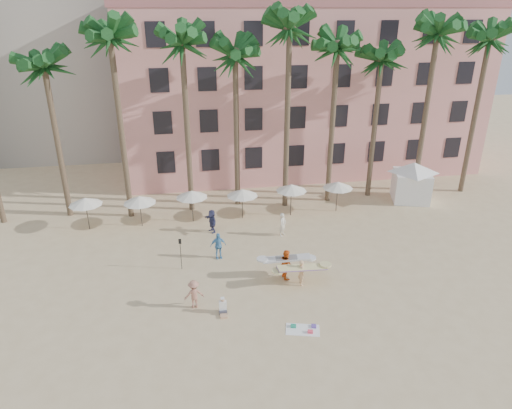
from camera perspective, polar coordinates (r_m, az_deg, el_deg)
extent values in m
plane|color=#D1B789|center=(26.85, 4.33, -12.84)|extent=(120.00, 120.00, 0.00)
cube|color=pink|center=(49.20, 5.45, 14.22)|extent=(35.00, 14.00, 16.00)
cylinder|color=brown|center=(38.90, -23.51, 6.85)|extent=(0.44, 0.44, 12.00)
cylinder|color=brown|center=(36.78, -16.47, 8.59)|extent=(0.44, 0.44, 14.00)
cylinder|color=brown|center=(37.06, -8.58, 9.00)|extent=(0.44, 0.44, 13.50)
cylinder|color=brown|center=(37.94, -2.45, 8.80)|extent=(0.44, 0.44, 12.50)
cylinder|color=brown|center=(37.44, 3.90, 10.15)|extent=(0.44, 0.44, 14.50)
cylinder|color=brown|center=(39.19, 9.48, 9.36)|extent=(0.44, 0.44, 13.00)
cylinder|color=brown|center=(41.20, 14.55, 8.91)|extent=(0.44, 0.44, 12.00)
cylinder|color=brown|center=(41.90, 20.32, 9.85)|extent=(0.44, 0.44, 14.00)
cylinder|color=brown|center=(45.01, 25.61, 9.55)|extent=(0.44, 0.44, 13.50)
cylinder|color=#332B23|center=(37.24, -20.33, -1.17)|extent=(0.07, 0.07, 2.50)
cone|color=white|center=(36.82, -20.57, 0.38)|extent=(2.50, 2.50, 0.55)
cylinder|color=#332B23|center=(36.57, -14.20, -0.91)|extent=(0.07, 0.07, 2.40)
cone|color=white|center=(36.16, -14.37, 0.61)|extent=(2.50, 2.50, 0.55)
cylinder|color=#332B23|center=(36.58, -7.95, -0.30)|extent=(0.07, 0.07, 2.50)
cone|color=white|center=(36.15, -8.05, 1.30)|extent=(2.50, 2.50, 0.55)
cylinder|color=#332B23|center=(36.79, -1.72, -0.01)|extent=(0.07, 0.07, 2.40)
cone|color=white|center=(36.38, -1.74, 1.51)|extent=(2.50, 2.50, 0.55)
cylinder|color=#332B23|center=(37.36, 4.39, 0.48)|extent=(0.07, 0.07, 2.60)
cone|color=white|center=(36.93, 4.44, 2.12)|extent=(2.50, 2.50, 0.55)
cylinder|color=#332B23|center=(38.67, 10.08, 0.91)|extent=(0.07, 0.07, 2.50)
cone|color=white|center=(38.27, 10.20, 2.43)|extent=(2.50, 2.50, 0.55)
cube|color=white|center=(42.54, 18.81, 2.18)|extent=(3.76, 3.76, 2.60)
cone|color=white|center=(41.97, 19.11, 4.40)|extent=(5.64, 5.64, 0.90)
cube|color=white|center=(25.40, 5.85, -15.31)|extent=(2.00, 1.43, 0.02)
cube|color=#208D6B|center=(25.51, 4.69, -14.89)|extent=(0.35, 0.32, 0.10)
cube|color=#FC465E|center=(25.22, 6.80, -15.50)|extent=(0.33, 0.28, 0.12)
cube|color=#6246A9|center=(25.63, 7.24, -14.84)|extent=(0.33, 0.36, 0.08)
imported|color=#DFAE7D|center=(28.51, 5.72, -8.45)|extent=(0.41, 0.62, 1.70)
cube|color=beige|center=(28.33, 5.75, -7.86)|extent=(3.13, 0.96, 0.37)
imported|color=orange|center=(29.07, 3.80, -7.41)|extent=(0.85, 1.03, 1.94)
cube|color=silver|center=(28.87, 3.82, -6.75)|extent=(3.08, 1.11, 0.31)
imported|color=#383A63|center=(34.83, -5.53, -2.06)|extent=(1.09, 1.76, 1.81)
imported|color=#5799CC|center=(31.22, -4.75, -5.16)|extent=(1.15, 0.60, 1.89)
imported|color=#AD705C|center=(26.64, -7.76, -11.04)|extent=(1.21, 0.80, 1.74)
imported|color=silver|center=(34.18, 3.36, -2.50)|extent=(0.77, 0.78, 1.82)
cylinder|color=black|center=(30.20, -9.37, -6.25)|extent=(0.04, 0.04, 2.10)
cube|color=black|center=(29.72, -9.50, -4.57)|extent=(0.18, 0.03, 0.35)
cube|color=#3F3F4C|center=(26.45, -4.14, -13.16)|extent=(0.43, 0.40, 0.23)
cube|color=tan|center=(26.21, -4.06, -13.70)|extent=(0.38, 0.43, 0.12)
cube|color=white|center=(26.27, -4.17, -12.46)|extent=(0.42, 0.25, 0.53)
sphere|color=tan|center=(26.05, -4.20, -11.78)|extent=(0.23, 0.23, 0.23)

